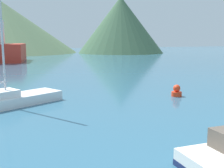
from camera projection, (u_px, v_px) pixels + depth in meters
name	position (u px, v px, depth m)	size (l,w,h in m)	color
buoy_marker	(177.00, 91.00, 19.81)	(0.72, 0.72, 0.83)	red
hill_central	(0.00, 26.00, 80.99)	(43.56, 43.56, 15.19)	#4C6647
hill_east	(121.00, 25.00, 81.04)	(24.69, 24.69, 16.02)	#38563D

